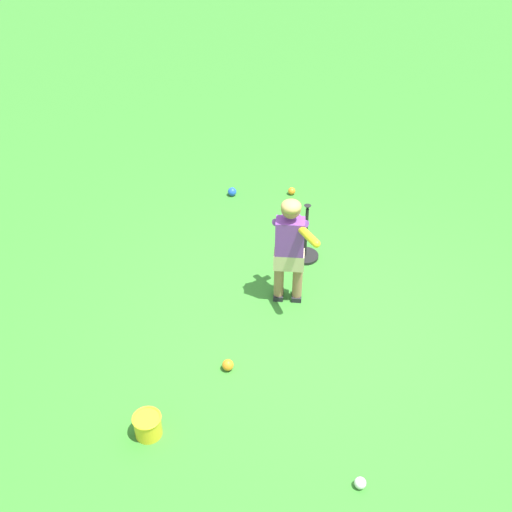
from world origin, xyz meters
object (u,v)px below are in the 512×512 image
(play_ball_midfield, at_px, (228,365))
(toy_bucket, at_px, (148,425))
(play_ball_near_batter, at_px, (232,192))
(play_ball_center_lawn, at_px, (360,483))
(play_ball_far_right, at_px, (292,191))
(batting_tee, at_px, (305,249))
(child_batter, at_px, (291,242))

(play_ball_midfield, relative_size, toy_bucket, 0.44)
(play_ball_near_batter, distance_m, play_ball_midfield, 2.70)
(play_ball_center_lawn, xyz_separation_m, play_ball_near_batter, (3.47, 1.78, 0.01))
(play_ball_far_right, xyz_separation_m, batting_tee, (-1.17, -0.34, 0.06))
(play_ball_far_right, distance_m, batting_tee, 1.22)
(play_ball_far_right, bearing_deg, toy_bucket, 172.72)
(child_batter, relative_size, play_ball_near_batter, 10.83)
(child_batter, bearing_deg, play_ball_near_batter, 30.03)
(play_ball_center_lawn, bearing_deg, toy_bucket, 86.37)
(play_ball_far_right, relative_size, play_ball_midfield, 0.90)
(play_ball_center_lawn, relative_size, play_ball_far_right, 0.95)
(play_ball_far_right, xyz_separation_m, play_ball_midfield, (-2.80, 0.04, 0.00))
(batting_tee, height_order, toy_bucket, batting_tee)
(toy_bucket, bearing_deg, play_ball_center_lawn, -93.63)
(play_ball_center_lawn, relative_size, play_ball_midfield, 0.86)
(play_ball_near_batter, bearing_deg, child_batter, -149.97)
(play_ball_near_batter, bearing_deg, play_ball_center_lawn, -152.86)
(play_ball_near_batter, height_order, toy_bucket, toy_bucket)
(child_batter, xyz_separation_m, toy_bucket, (-1.71, 0.74, -0.55))
(child_batter, distance_m, batting_tee, 0.86)
(child_batter, xyz_separation_m, play_ball_center_lawn, (-1.80, -0.82, -0.61))
(play_ball_far_right, relative_size, batting_tee, 0.14)
(play_ball_near_batter, bearing_deg, play_ball_midfield, -166.50)
(play_ball_near_batter, relative_size, toy_bucket, 0.46)
(child_batter, distance_m, play_ball_center_lawn, 2.07)
(child_batter, height_order, batting_tee, child_batter)
(play_ball_center_lawn, height_order, play_ball_midfield, play_ball_midfield)
(batting_tee, bearing_deg, play_ball_center_lawn, -162.78)
(child_batter, bearing_deg, play_ball_far_right, 8.88)
(play_ball_far_right, xyz_separation_m, toy_bucket, (-3.54, 0.45, 0.06))
(toy_bucket, bearing_deg, child_batter, -23.44)
(play_ball_far_right, distance_m, play_ball_midfield, 2.80)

